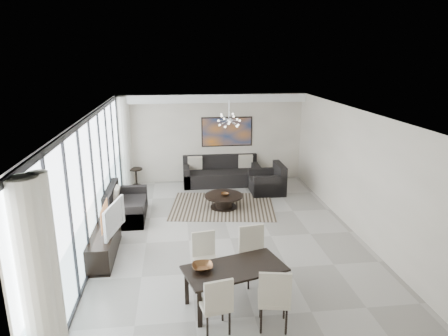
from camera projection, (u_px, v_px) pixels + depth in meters
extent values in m
cube|color=#A8A39B|center=(230.00, 238.00, 9.24)|extent=(6.00, 9.00, 0.02)
cube|color=white|center=(231.00, 114.00, 8.44)|extent=(6.00, 9.00, 0.02)
cube|color=beige|center=(212.00, 138.00, 13.12)|extent=(6.00, 0.02, 2.90)
cube|color=beige|center=(285.00, 296.00, 4.56)|extent=(6.00, 0.02, 2.90)
cube|color=beige|center=(359.00, 174.00, 9.19)|extent=(0.02, 9.00, 2.90)
cube|color=white|center=(92.00, 184.00, 8.49)|extent=(0.01, 8.95, 2.85)
cube|color=black|center=(88.00, 118.00, 8.11)|extent=(0.04, 8.95, 0.10)
cube|color=black|center=(100.00, 244.00, 8.89)|extent=(0.04, 8.95, 0.06)
cube|color=black|center=(30.00, 290.00, 4.68)|extent=(0.04, 0.05, 2.88)
cube|color=black|center=(54.00, 250.00, 5.63)|extent=(0.04, 0.05, 2.88)
cube|color=black|center=(71.00, 221.00, 6.59)|extent=(0.04, 0.05, 2.88)
cube|color=black|center=(84.00, 200.00, 7.54)|extent=(0.04, 0.05, 2.88)
cube|color=black|center=(94.00, 184.00, 8.49)|extent=(0.04, 0.05, 2.88)
cube|color=black|center=(102.00, 171.00, 9.45)|extent=(0.04, 0.05, 2.88)
cube|color=black|center=(109.00, 160.00, 10.40)|extent=(0.04, 0.05, 2.88)
cube|color=black|center=(114.00, 151.00, 11.36)|extent=(0.04, 0.05, 2.88)
cube|color=black|center=(119.00, 144.00, 12.31)|extent=(0.04, 0.05, 2.88)
cylinder|color=white|center=(38.00, 296.00, 4.55)|extent=(0.36, 0.36, 2.85)
cylinder|color=white|center=(124.00, 142.00, 12.47)|extent=(0.36, 0.36, 2.85)
cube|color=white|center=(212.00, 98.00, 12.58)|extent=(5.98, 0.40, 0.26)
cube|color=#C2661B|center=(227.00, 132.00, 13.11)|extent=(1.68, 0.04, 0.98)
cylinder|color=silver|center=(229.00, 110.00, 10.94)|extent=(0.02, 0.02, 0.55)
sphere|color=silver|center=(229.00, 120.00, 11.01)|extent=(0.12, 0.12, 0.12)
cube|color=black|center=(223.00, 206.00, 11.19)|extent=(3.11, 2.56, 0.01)
cylinder|color=black|center=(224.00, 196.00, 11.00)|extent=(1.06, 1.06, 0.04)
cylinder|color=black|center=(224.00, 202.00, 11.05)|extent=(0.47, 0.47, 0.33)
cylinder|color=black|center=(224.00, 207.00, 11.09)|extent=(0.74, 0.74, 0.03)
imported|color=brown|center=(225.00, 194.00, 10.95)|extent=(0.24, 0.24, 0.07)
cube|color=black|center=(221.00, 177.00, 13.04)|extent=(2.46, 1.01, 0.45)
cube|color=black|center=(220.00, 161.00, 13.30)|extent=(2.46, 0.20, 0.45)
cube|color=black|center=(187.00, 176.00, 12.88)|extent=(0.20, 1.01, 0.65)
cube|color=black|center=(255.00, 173.00, 13.15)|extent=(0.20, 1.01, 0.65)
cube|color=black|center=(127.00, 210.00, 10.36)|extent=(0.95, 1.69, 0.42)
cube|color=black|center=(111.00, 195.00, 10.20)|extent=(0.19, 1.69, 0.42)
cube|color=black|center=(123.00, 218.00, 9.62)|extent=(0.95, 0.19, 0.61)
cube|color=black|center=(130.00, 197.00, 11.05)|extent=(0.95, 0.19, 0.61)
cube|color=black|center=(267.00, 185.00, 12.27)|extent=(1.00, 1.05, 0.44)
cube|color=black|center=(280.00, 171.00, 12.19)|extent=(0.20, 1.05, 0.44)
cube|color=black|center=(264.00, 178.00, 12.65)|extent=(1.00, 0.20, 0.64)
cube|color=black|center=(270.00, 187.00, 11.84)|extent=(1.00, 0.20, 0.64)
cylinder|color=black|center=(136.00, 169.00, 12.75)|extent=(0.43, 0.43, 0.04)
cylinder|color=black|center=(136.00, 178.00, 12.83)|extent=(0.06, 0.06, 0.53)
cylinder|color=black|center=(137.00, 185.00, 12.90)|extent=(0.30, 0.30, 0.03)
cube|color=black|center=(104.00, 244.00, 8.38)|extent=(0.50, 1.76, 0.55)
imported|color=gray|center=(109.00, 218.00, 8.22)|extent=(0.37, 1.10, 0.63)
cube|color=black|center=(235.00, 268.00, 6.64)|extent=(1.83, 1.26, 0.04)
cube|color=black|center=(200.00, 308.00, 6.17)|extent=(0.07, 0.07, 0.66)
cube|color=black|center=(187.00, 286.00, 6.74)|extent=(0.07, 0.07, 0.66)
cube|color=black|center=(282.00, 287.00, 6.73)|extent=(0.07, 0.07, 0.66)
cube|color=black|center=(264.00, 269.00, 7.30)|extent=(0.07, 0.07, 0.66)
cube|color=#B9AA99|center=(215.00, 305.00, 6.06)|extent=(0.52, 0.52, 0.06)
cube|color=#B9AA99|center=(219.00, 297.00, 5.82)|extent=(0.45, 0.13, 0.54)
cylinder|color=black|center=(201.00, 313.00, 6.23)|extent=(0.04, 0.04, 0.42)
cylinder|color=black|center=(230.00, 323.00, 6.02)|extent=(0.04, 0.04, 0.42)
cube|color=#B9AA99|center=(274.00, 299.00, 6.15)|extent=(0.57, 0.57, 0.06)
cube|color=#B9AA99|center=(275.00, 291.00, 5.87)|extent=(0.48, 0.14, 0.59)
cylinder|color=black|center=(261.00, 305.00, 6.41)|extent=(0.04, 0.04, 0.45)
cylinder|color=black|center=(286.00, 321.00, 6.02)|extent=(0.04, 0.04, 0.45)
cube|color=#B9AA99|center=(206.00, 261.00, 7.35)|extent=(0.50, 0.50, 0.06)
cube|color=#B9AA99|center=(203.00, 244.00, 7.46)|extent=(0.44, 0.11, 0.53)
cylinder|color=black|center=(217.00, 276.00, 7.30)|extent=(0.04, 0.04, 0.41)
cylinder|color=black|center=(195.00, 269.00, 7.53)|extent=(0.04, 0.04, 0.41)
cube|color=#B9AA99|center=(255.00, 258.00, 7.35)|extent=(0.56, 0.56, 0.06)
cube|color=#B9AA99|center=(251.00, 240.00, 7.47)|extent=(0.49, 0.13, 0.59)
cylinder|color=black|center=(268.00, 275.00, 7.30)|extent=(0.04, 0.04, 0.45)
cylinder|color=black|center=(242.00, 267.00, 7.55)|extent=(0.04, 0.04, 0.45)
imported|color=brown|center=(202.00, 267.00, 6.57)|extent=(0.36, 0.36, 0.09)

